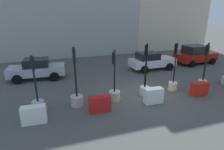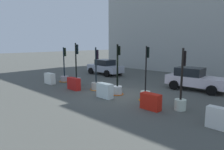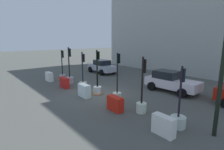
% 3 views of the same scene
% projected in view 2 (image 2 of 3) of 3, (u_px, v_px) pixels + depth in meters
% --- Properties ---
extents(ground_plane, '(120.00, 120.00, 0.00)m').
position_uv_depth(ground_plane, '(118.00, 95.00, 13.47)').
color(ground_plane, '#4B4E48').
extents(traffic_light_0, '(0.92, 0.92, 3.00)m').
position_uv_depth(traffic_light_0, '(65.00, 76.00, 17.87)').
color(traffic_light_0, '#BBA8AF').
rests_on(traffic_light_0, ground_plane).
extents(traffic_light_1, '(0.69, 0.69, 3.37)m').
position_uv_depth(traffic_light_1, '(76.00, 78.00, 16.27)').
color(traffic_light_1, '#BBA6AC').
rests_on(traffic_light_1, ground_plane).
extents(traffic_light_2, '(0.91, 0.91, 3.07)m').
position_uv_depth(traffic_light_2, '(96.00, 83.00, 14.81)').
color(traffic_light_2, '#BBB6A8').
rests_on(traffic_light_2, ground_plane).
extents(traffic_light_3, '(0.82, 0.82, 3.29)m').
position_uv_depth(traffic_light_3, '(117.00, 86.00, 13.44)').
color(traffic_light_3, silver).
rests_on(traffic_light_3, ground_plane).
extents(traffic_light_4, '(0.76, 0.76, 3.21)m').
position_uv_depth(traffic_light_4, '(145.00, 92.00, 12.03)').
color(traffic_light_4, silver).
rests_on(traffic_light_4, ground_plane).
extents(traffic_light_5, '(0.58, 0.58, 3.14)m').
position_uv_depth(traffic_light_5, '(181.00, 97.00, 10.31)').
color(traffic_light_5, silver).
rests_on(traffic_light_5, ground_plane).
extents(construction_barrier_0, '(1.14, 0.48, 0.88)m').
position_uv_depth(construction_barrier_0, '(50.00, 78.00, 16.98)').
color(construction_barrier_0, white).
rests_on(construction_barrier_0, ground_plane).
extents(construction_barrier_1, '(1.17, 0.46, 0.87)m').
position_uv_depth(construction_barrier_1, '(74.00, 84.00, 14.83)').
color(construction_barrier_1, red).
rests_on(construction_barrier_1, ground_plane).
extents(construction_barrier_2, '(1.10, 0.50, 0.91)m').
position_uv_depth(construction_barrier_2, '(105.00, 91.00, 12.65)').
color(construction_barrier_2, white).
rests_on(construction_barrier_2, ground_plane).
extents(construction_barrier_3, '(1.08, 0.48, 0.84)m').
position_uv_depth(construction_barrier_3, '(151.00, 102.00, 10.44)').
color(construction_barrier_3, red).
rests_on(construction_barrier_3, ground_plane).
extents(construction_barrier_4, '(1.03, 0.43, 0.87)m').
position_uv_depth(construction_barrier_4, '(220.00, 118.00, 8.08)').
color(construction_barrier_4, silver).
rests_on(construction_barrier_4, ground_plane).
extents(car_silver_hatchback, '(4.33, 2.24, 1.61)m').
position_uv_depth(car_silver_hatchback, '(105.00, 67.00, 21.76)').
color(car_silver_hatchback, '#ABAFBD').
rests_on(car_silver_hatchback, ground_plane).
extents(car_white_van, '(4.18, 2.13, 1.60)m').
position_uv_depth(car_white_van, '(195.00, 79.00, 14.71)').
color(car_white_van, silver).
rests_on(car_white_van, ground_plane).
extents(building_main_facade, '(17.84, 8.94, 16.66)m').
position_uv_depth(building_main_facade, '(180.00, 3.00, 25.98)').
color(building_main_facade, '#A5A8A3').
rests_on(building_main_facade, ground_plane).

